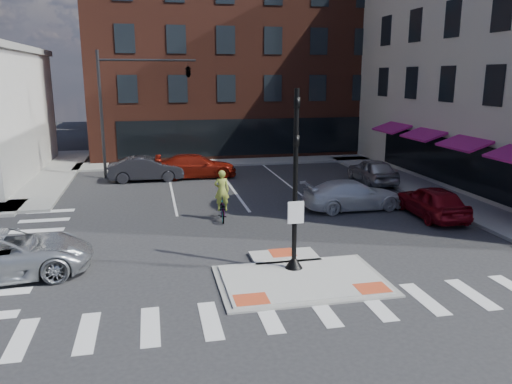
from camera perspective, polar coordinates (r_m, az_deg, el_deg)
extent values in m
plane|color=#28282B|center=(16.87, 4.71, -9.49)|extent=(120.00, 120.00, 0.00)
cube|color=gray|center=(16.42, 5.22, -10.05)|extent=(5.40, 3.60, 0.06)
cube|color=#A8A8A3|center=(16.41, 5.22, -9.95)|extent=(5.00, 3.20, 0.12)
cube|color=#A8A8A3|center=(18.28, 3.27, -7.43)|extent=(2.40, 1.40, 0.12)
cube|color=#CD4624|center=(14.89, -0.55, -12.15)|extent=(1.00, 0.80, 0.01)
cube|color=#CD4624|center=(16.01, 13.15, -10.63)|extent=(1.00, 0.80, 0.01)
cube|color=#CD4624|center=(18.53, 3.03, -6.93)|extent=(0.90, 0.90, 0.01)
cube|color=gray|center=(36.05, -22.09, 1.99)|extent=(3.00, 20.00, 0.15)
cube|color=gray|center=(29.94, 19.21, 0.10)|extent=(3.00, 24.00, 0.15)
cube|color=gray|center=(38.19, -0.41, 3.56)|extent=(26.00, 3.00, 0.15)
cube|color=#512419|center=(47.50, -2.93, 14.44)|extent=(24.00, 18.00, 15.00)
cube|color=black|center=(38.91, -0.71, 6.31)|extent=(20.00, 0.12, 2.80)
cube|color=black|center=(30.27, 21.40, 3.20)|extent=(0.12, 16.00, 2.60)
cube|color=#B4187C|center=(29.71, 20.48, 5.74)|extent=(1.46, 3.00, 0.58)
cube|color=#B4187C|center=(34.89, 15.23, 7.11)|extent=(1.46, 3.00, 0.58)
cube|color=slate|center=(66.90, -11.76, 11.70)|extent=(10.00, 12.00, 10.00)
cube|color=brown|center=(70.20, -0.88, 12.84)|extent=(12.00, 12.00, 12.00)
cone|color=black|center=(17.10, 4.35, -7.92)|extent=(0.60, 0.60, 0.45)
cylinder|color=black|center=(16.29, 4.52, 1.49)|extent=(0.16, 0.16, 5.80)
cube|color=white|center=(16.43, 4.57, -2.35)|extent=(0.55, 0.04, 0.75)
imported|color=black|center=(15.99, 4.66, 8.87)|extent=(0.18, 0.22, 1.10)
imported|color=black|center=(16.13, 4.58, 4.62)|extent=(0.18, 0.22, 1.10)
cylinder|color=black|center=(33.11, -17.24, 8.32)|extent=(0.20, 0.20, 8.00)
cylinder|color=black|center=(32.89, -12.29, 14.52)|extent=(6.00, 0.14, 0.14)
imported|color=black|center=(32.98, -7.76, 13.65)|extent=(0.48, 2.24, 0.90)
imported|color=silver|center=(18.38, -27.08, -6.38)|extent=(6.03, 3.42, 1.59)
imported|color=maroon|center=(24.60, 19.46, -1.03)|extent=(1.92, 4.51, 1.52)
imported|color=silver|center=(25.09, 10.97, -0.33)|extent=(5.06, 2.24, 1.44)
imported|color=#28282D|center=(32.04, -12.45, 2.61)|extent=(4.65, 1.64, 1.53)
imported|color=#B2B5BA|center=(31.39, 13.17, 2.36)|extent=(1.87, 4.52, 1.53)
imported|color=maroon|center=(32.51, -6.85, 2.96)|extent=(5.19, 2.16, 1.50)
imported|color=#3F3F44|center=(22.90, -3.90, -2.01)|extent=(0.82, 1.93, 0.98)
imported|color=#B6C646|center=(22.68, -3.93, 0.18)|extent=(0.73, 0.51, 1.88)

